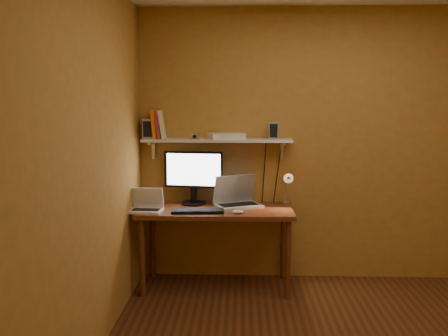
{
  "coord_description": "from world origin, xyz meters",
  "views": [
    {
      "loc": [
        -0.72,
        -2.95,
        1.72
      ],
      "look_at": [
        -0.87,
        1.18,
        1.14
      ],
      "focal_mm": 38.0,
      "sensor_mm": 36.0,
      "label": 1
    }
  ],
  "objects_px": {
    "keyboard": "(198,211)",
    "mouse": "(238,212)",
    "speaker_left": "(149,129)",
    "speaker_right": "(274,130)",
    "monitor": "(193,175)",
    "netbook": "(147,205)",
    "wall_shelf": "(217,141)",
    "shelf_camera": "(195,136)",
    "desk_lamp": "(287,184)",
    "router": "(226,136)",
    "laptop": "(236,198)",
    "desk": "(216,218)"
  },
  "relations": [
    {
      "from": "keyboard",
      "to": "mouse",
      "type": "xyz_separation_m",
      "value": [
        0.36,
        -0.04,
        0.0
      ]
    },
    {
      "from": "speaker_left",
      "to": "speaker_right",
      "type": "xyz_separation_m",
      "value": [
        1.17,
        0.01,
        -0.01
      ]
    },
    {
      "from": "monitor",
      "to": "mouse",
      "type": "height_order",
      "value": "monitor"
    },
    {
      "from": "netbook",
      "to": "mouse",
      "type": "distance_m",
      "value": 0.82
    },
    {
      "from": "wall_shelf",
      "to": "mouse",
      "type": "distance_m",
      "value": 0.73
    },
    {
      "from": "wall_shelf",
      "to": "shelf_camera",
      "type": "xyz_separation_m",
      "value": [
        -0.2,
        -0.07,
        0.04
      ]
    },
    {
      "from": "speaker_left",
      "to": "speaker_right",
      "type": "distance_m",
      "value": 1.17
    },
    {
      "from": "wall_shelf",
      "to": "mouse",
      "type": "xyz_separation_m",
      "value": [
        0.2,
        -0.38,
        -0.59
      ]
    },
    {
      "from": "desk_lamp",
      "to": "speaker_right",
      "type": "xyz_separation_m",
      "value": [
        -0.13,
        0.07,
        0.5
      ]
    },
    {
      "from": "monitor",
      "to": "speaker_left",
      "type": "height_order",
      "value": "speaker_left"
    },
    {
      "from": "wall_shelf",
      "to": "router",
      "type": "distance_m",
      "value": 0.1
    },
    {
      "from": "mouse",
      "to": "monitor",
      "type": "bearing_deg",
      "value": 124.02
    },
    {
      "from": "laptop",
      "to": "router",
      "type": "height_order",
      "value": "router"
    },
    {
      "from": "mouse",
      "to": "speaker_left",
      "type": "bearing_deg",
      "value": 141.48
    },
    {
      "from": "wall_shelf",
      "to": "desk_lamp",
      "type": "xyz_separation_m",
      "value": [
        0.66,
        -0.07,
        -0.4
      ]
    },
    {
      "from": "laptop",
      "to": "keyboard",
      "type": "relative_size",
      "value": 1.07
    },
    {
      "from": "desk",
      "to": "monitor",
      "type": "distance_m",
      "value": 0.47
    },
    {
      "from": "wall_shelf",
      "to": "speaker_right",
      "type": "bearing_deg",
      "value": 0.58
    },
    {
      "from": "desk",
      "to": "netbook",
      "type": "xyz_separation_m",
      "value": [
        -0.61,
        -0.12,
        0.14
      ]
    },
    {
      "from": "desk",
      "to": "wall_shelf",
      "type": "distance_m",
      "value": 0.72
    },
    {
      "from": "monitor",
      "to": "laptop",
      "type": "height_order",
      "value": "monitor"
    },
    {
      "from": "monitor",
      "to": "shelf_camera",
      "type": "xyz_separation_m",
      "value": [
        0.02,
        -0.07,
        0.37
      ]
    },
    {
      "from": "speaker_right",
      "to": "shelf_camera",
      "type": "height_order",
      "value": "speaker_right"
    },
    {
      "from": "wall_shelf",
      "to": "speaker_left",
      "type": "xyz_separation_m",
      "value": [
        -0.64,
        -0.0,
        0.11
      ]
    },
    {
      "from": "laptop",
      "to": "speaker_left",
      "type": "bearing_deg",
      "value": 151.95
    },
    {
      "from": "mouse",
      "to": "speaker_left",
      "type": "xyz_separation_m",
      "value": [
        -0.84,
        0.38,
        0.7
      ]
    },
    {
      "from": "wall_shelf",
      "to": "speaker_left",
      "type": "relative_size",
      "value": 7.47
    },
    {
      "from": "keyboard",
      "to": "router",
      "type": "xyz_separation_m",
      "value": [
        0.24,
        0.35,
        0.64
      ]
    },
    {
      "from": "wall_shelf",
      "to": "mouse",
      "type": "height_order",
      "value": "wall_shelf"
    },
    {
      "from": "laptop",
      "to": "router",
      "type": "xyz_separation_m",
      "value": [
        -0.1,
        0.06,
        0.58
      ]
    },
    {
      "from": "mouse",
      "to": "wall_shelf",
      "type": "bearing_deg",
      "value": 103.55
    },
    {
      "from": "router",
      "to": "desk",
      "type": "bearing_deg",
      "value": -113.39
    },
    {
      "from": "wall_shelf",
      "to": "monitor",
      "type": "distance_m",
      "value": 0.39
    },
    {
      "from": "netbook",
      "to": "shelf_camera",
      "type": "bearing_deg",
      "value": 34.95
    },
    {
      "from": "desk_lamp",
      "to": "speaker_left",
      "type": "xyz_separation_m",
      "value": [
        -1.3,
        0.06,
        0.51
      ]
    },
    {
      "from": "desk",
      "to": "desk_lamp",
      "type": "bearing_deg",
      "value": 10.81
    },
    {
      "from": "desk_lamp",
      "to": "laptop",
      "type": "bearing_deg",
      "value": 178.79
    },
    {
      "from": "laptop",
      "to": "desk_lamp",
      "type": "distance_m",
      "value": 0.49
    },
    {
      "from": "speaker_left",
      "to": "desk_lamp",
      "type": "bearing_deg",
      "value": -1.8
    },
    {
      "from": "laptop",
      "to": "shelf_camera",
      "type": "height_order",
      "value": "shelf_camera"
    },
    {
      "from": "monitor",
      "to": "speaker_right",
      "type": "bearing_deg",
      "value": 8.49
    },
    {
      "from": "netbook",
      "to": "speaker_left",
      "type": "relative_size",
      "value": 1.57
    },
    {
      "from": "monitor",
      "to": "speaker_right",
      "type": "xyz_separation_m",
      "value": [
        0.75,
        0.01,
        0.42
      ]
    },
    {
      "from": "monitor",
      "to": "desk_lamp",
      "type": "bearing_deg",
      "value": 3.65
    },
    {
      "from": "monitor",
      "to": "router",
      "type": "bearing_deg",
      "value": 9.69
    },
    {
      "from": "netbook",
      "to": "mouse",
      "type": "xyz_separation_m",
      "value": [
        0.81,
        -0.07,
        -0.04
      ]
    },
    {
      "from": "desk",
      "to": "shelf_camera",
      "type": "relative_size",
      "value": 15.14
    },
    {
      "from": "netbook",
      "to": "keyboard",
      "type": "bearing_deg",
      "value": 0.37
    },
    {
      "from": "desk",
      "to": "mouse",
      "type": "distance_m",
      "value": 0.29
    },
    {
      "from": "netbook",
      "to": "speaker_right",
      "type": "bearing_deg",
      "value": 19.81
    }
  ]
}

